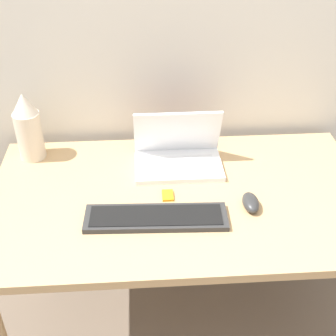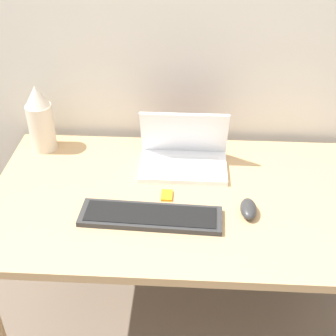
% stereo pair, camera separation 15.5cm
% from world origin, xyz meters
% --- Properties ---
extents(wall_back, '(6.00, 0.05, 2.50)m').
position_xyz_m(wall_back, '(0.00, 0.81, 1.25)').
color(wall_back, silver).
rests_on(wall_back, ground_plane).
extents(desk, '(1.30, 0.74, 0.73)m').
position_xyz_m(desk, '(0.00, 0.37, 0.65)').
color(desk, tan).
rests_on(desk, ground_plane).
extents(laptop, '(0.32, 0.21, 0.21)m').
position_xyz_m(laptop, '(0.01, 0.56, 0.78)').
color(laptop, white).
rests_on(laptop, desk).
extents(keyboard, '(0.46, 0.14, 0.02)m').
position_xyz_m(keyboard, '(-0.09, 0.25, 0.74)').
color(keyboard, '#2D2D2D').
rests_on(keyboard, desk).
extents(mouse, '(0.05, 0.10, 0.04)m').
position_xyz_m(mouse, '(0.22, 0.29, 0.75)').
color(mouse, '#2D2D2D').
rests_on(mouse, desk).
extents(vase, '(0.10, 0.10, 0.26)m').
position_xyz_m(vase, '(-0.54, 0.65, 0.86)').
color(vase, beige).
rests_on(vase, desk).
extents(mp3_player, '(0.04, 0.06, 0.01)m').
position_xyz_m(mp3_player, '(-0.05, 0.37, 0.74)').
color(mp3_player, orange).
rests_on(mp3_player, desk).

